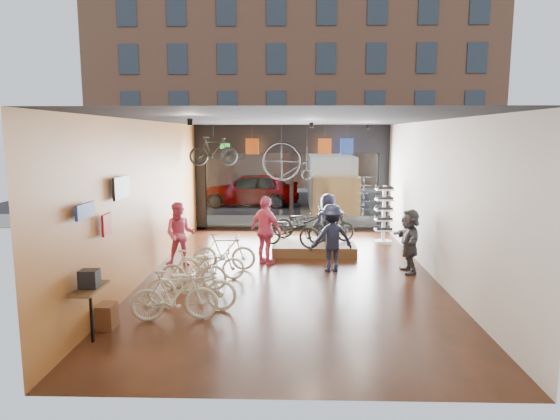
{
  "coord_description": "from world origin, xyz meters",
  "views": [
    {
      "loc": [
        0.08,
        -12.11,
        3.45
      ],
      "look_at": [
        -0.29,
        1.4,
        1.41
      ],
      "focal_mm": 32.0,
      "sensor_mm": 36.0,
      "label": 1
    }
  ],
  "objects_px": {
    "street_car": "(250,189)",
    "floor_bike_4": "(211,263)",
    "display_bike_right": "(303,223)",
    "customer_5": "(409,241)",
    "box_truck": "(332,183)",
    "display_platform": "(313,247)",
    "customer_4": "(328,222)",
    "floor_bike_1": "(174,295)",
    "penny_farthing": "(290,163)",
    "display_bike_mid": "(332,227)",
    "floor_bike_3": "(193,270)",
    "customer_3": "(332,238)",
    "customer_1": "(180,234)",
    "display_bike_left": "(290,230)",
    "sunglasses_rack": "(384,215)",
    "hung_bike": "(214,151)",
    "floor_bike_5": "(224,252)",
    "floor_bike_2": "(191,285)",
    "customer_2": "(266,230)"
  },
  "relations": [
    {
      "from": "display_bike_left",
      "to": "hung_bike",
      "type": "relative_size",
      "value": 1.16
    },
    {
      "from": "customer_1",
      "to": "floor_bike_1",
      "type": "bearing_deg",
      "value": -80.98
    },
    {
      "from": "customer_1",
      "to": "display_bike_left",
      "type": "bearing_deg",
      "value": 17.23
    },
    {
      "from": "box_truck",
      "to": "customer_5",
      "type": "relative_size",
      "value": 3.87
    },
    {
      "from": "floor_bike_2",
      "to": "customer_1",
      "type": "bearing_deg",
      "value": 21.23
    },
    {
      "from": "box_truck",
      "to": "floor_bike_3",
      "type": "xyz_separation_m",
      "value": [
        -4.02,
        -12.35,
        -0.78
      ]
    },
    {
      "from": "customer_3",
      "to": "customer_4",
      "type": "relative_size",
      "value": 1.01
    },
    {
      "from": "customer_3",
      "to": "sunglasses_rack",
      "type": "xyz_separation_m",
      "value": [
        1.9,
        3.31,
        0.07
      ]
    },
    {
      "from": "penny_farthing",
      "to": "floor_bike_5",
      "type": "bearing_deg",
      "value": -109.4
    },
    {
      "from": "display_bike_mid",
      "to": "customer_4",
      "type": "height_order",
      "value": "customer_4"
    },
    {
      "from": "floor_bike_1",
      "to": "customer_3",
      "type": "bearing_deg",
      "value": -49.94
    },
    {
      "from": "floor_bike_4",
      "to": "hung_bike",
      "type": "bearing_deg",
      "value": 3.83
    },
    {
      "from": "floor_bike_3",
      "to": "floor_bike_1",
      "type": "bearing_deg",
      "value": -174.75
    },
    {
      "from": "customer_3",
      "to": "customer_1",
      "type": "bearing_deg",
      "value": -22.64
    },
    {
      "from": "display_platform",
      "to": "customer_3",
      "type": "distance_m",
      "value": 2.25
    },
    {
      "from": "display_bike_left",
      "to": "display_bike_mid",
      "type": "height_order",
      "value": "display_bike_left"
    },
    {
      "from": "street_car",
      "to": "hung_bike",
      "type": "distance_m",
      "value": 8.09
    },
    {
      "from": "box_truck",
      "to": "display_platform",
      "type": "height_order",
      "value": "box_truck"
    },
    {
      "from": "floor_bike_4",
      "to": "penny_farthing",
      "type": "bearing_deg",
      "value": -22.46
    },
    {
      "from": "street_car",
      "to": "hung_bike",
      "type": "relative_size",
      "value": 3.04
    },
    {
      "from": "street_car",
      "to": "floor_bike_4",
      "type": "height_order",
      "value": "street_car"
    },
    {
      "from": "display_platform",
      "to": "penny_farthing",
      "type": "xyz_separation_m",
      "value": [
        -0.74,
        2.54,
        2.35
      ]
    },
    {
      "from": "display_bike_mid",
      "to": "penny_farthing",
      "type": "bearing_deg",
      "value": -0.66
    },
    {
      "from": "floor_bike_2",
      "to": "customer_5",
      "type": "relative_size",
      "value": 1.14
    },
    {
      "from": "display_bike_left",
      "to": "sunglasses_rack",
      "type": "xyz_separation_m",
      "value": [
        2.97,
        1.83,
        0.15
      ]
    },
    {
      "from": "display_platform",
      "to": "floor_bike_2",
      "type": "bearing_deg",
      "value": -117.79
    },
    {
      "from": "box_truck",
      "to": "display_platform",
      "type": "bearing_deg",
      "value": -97.87
    },
    {
      "from": "floor_bike_4",
      "to": "display_platform",
      "type": "relative_size",
      "value": 0.66
    },
    {
      "from": "customer_4",
      "to": "hung_bike",
      "type": "xyz_separation_m",
      "value": [
        -3.66,
        1.48,
        2.07
      ]
    },
    {
      "from": "hung_bike",
      "to": "street_car",
      "type": "bearing_deg",
      "value": -19.29
    },
    {
      "from": "hung_bike",
      "to": "floor_bike_5",
      "type": "bearing_deg",
      "value": 176.48
    },
    {
      "from": "floor_bike_1",
      "to": "customer_4",
      "type": "bearing_deg",
      "value": -36.54
    },
    {
      "from": "floor_bike_3",
      "to": "hung_bike",
      "type": "relative_size",
      "value": 0.97
    },
    {
      "from": "display_bike_mid",
      "to": "customer_4",
      "type": "xyz_separation_m",
      "value": [
        -0.08,
        0.43,
        0.09
      ]
    },
    {
      "from": "display_bike_right",
      "to": "customer_5",
      "type": "relative_size",
      "value": 1.14
    },
    {
      "from": "floor_bike_3",
      "to": "floor_bike_5",
      "type": "distance_m",
      "value": 1.73
    },
    {
      "from": "floor_bike_3",
      "to": "customer_2",
      "type": "bearing_deg",
      "value": -27.89
    },
    {
      "from": "customer_1",
      "to": "customer_2",
      "type": "xyz_separation_m",
      "value": [
        2.26,
        0.23,
        0.07
      ]
    },
    {
      "from": "street_car",
      "to": "customer_4",
      "type": "distance_m",
      "value": 9.81
    },
    {
      "from": "customer_2",
      "to": "penny_farthing",
      "type": "bearing_deg",
      "value": -56.57
    },
    {
      "from": "floor_bike_5",
      "to": "display_bike_right",
      "type": "bearing_deg",
      "value": -40.3
    },
    {
      "from": "street_car",
      "to": "floor_bike_2",
      "type": "bearing_deg",
      "value": 0.47
    },
    {
      "from": "display_bike_mid",
      "to": "customer_3",
      "type": "bearing_deg",
      "value": 149.7
    },
    {
      "from": "customer_4",
      "to": "floor_bike_1",
      "type": "bearing_deg",
      "value": 32.47
    },
    {
      "from": "display_bike_mid",
      "to": "hung_bike",
      "type": "xyz_separation_m",
      "value": [
        -3.74,
        1.92,
        2.16
      ]
    },
    {
      "from": "customer_1",
      "to": "floor_bike_3",
      "type": "bearing_deg",
      "value": -72.26
    },
    {
      "from": "floor_bike_3",
      "to": "floor_bike_5",
      "type": "height_order",
      "value": "floor_bike_5"
    },
    {
      "from": "display_bike_left",
      "to": "display_bike_mid",
      "type": "relative_size",
      "value": 1.18
    },
    {
      "from": "hung_bike",
      "to": "display_bike_mid",
      "type": "bearing_deg",
      "value": -132.95
    },
    {
      "from": "floor_bike_1",
      "to": "floor_bike_3",
      "type": "height_order",
      "value": "floor_bike_1"
    }
  ]
}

